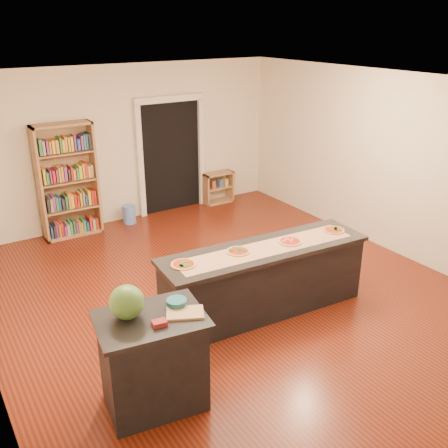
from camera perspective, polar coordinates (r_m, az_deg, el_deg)
room at (r=6.24m, az=0.99°, el=2.81°), size 6.00×7.00×2.80m
doorway at (r=9.61m, az=-6.09°, el=8.45°), size 1.40×0.09×2.21m
kitchen_island at (r=6.35m, az=4.61°, el=-6.33°), size 2.70×0.73×0.89m
side_counter at (r=4.93m, az=-8.10°, el=-15.26°), size 0.99×0.72×0.98m
bookshelf at (r=8.80m, az=-17.43°, el=4.69°), size 0.97×0.35×1.94m
low_shelf at (r=10.18m, az=-0.70°, el=4.19°), size 0.64×0.27×0.64m
waste_bin at (r=9.33m, az=-10.79°, el=1.11°), size 0.24×0.24×0.34m
kraft_paper at (r=6.13m, az=4.87°, el=-2.78°), size 2.37×0.59×0.00m
watermelon at (r=4.61m, az=-11.05°, el=-8.76°), size 0.32×0.32×0.32m
cutting_board at (r=4.66m, az=-4.47°, el=-10.10°), size 0.41×0.35×0.02m
package_red at (r=4.53m, az=-7.40°, el=-11.17°), size 0.14×0.11×0.05m
package_teal at (r=4.77m, az=-5.43°, el=-8.97°), size 0.19×0.19×0.07m
pizza_a at (r=5.71m, az=-4.65°, el=-4.60°), size 0.30×0.30×0.02m
pizza_b at (r=6.00m, az=1.62°, el=-3.13°), size 0.29×0.29×0.02m
pizza_c at (r=6.32m, az=7.55°, el=-1.98°), size 0.29×0.29×0.02m
pizza_d at (r=6.75m, az=12.41°, el=-0.69°), size 0.28×0.28×0.02m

